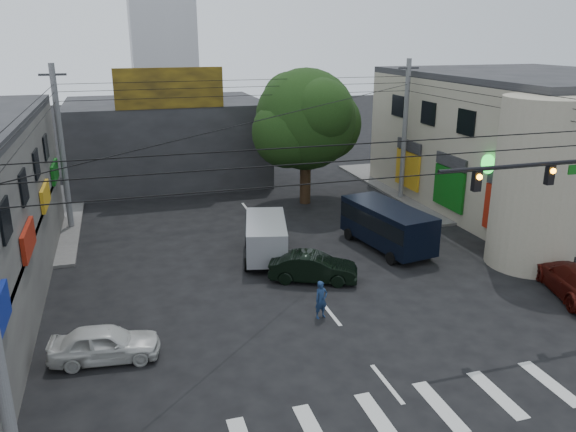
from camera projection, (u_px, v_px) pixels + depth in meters
name	position (u px, v px, depth m)	size (l,w,h in m)	color
ground	(350.00, 338.00, 20.59)	(160.00, 160.00, 0.00)	black
sidewalk_far_right	(478.00, 182.00, 41.96)	(16.00, 16.00, 0.15)	#514F4C
building_right	(531.00, 142.00, 36.20)	(14.00, 18.00, 8.00)	gray
corner_column	(538.00, 184.00, 26.06)	(4.00, 4.00, 8.00)	gray
building_far	(167.00, 141.00, 42.21)	(14.00, 10.00, 6.00)	#232326
billboard	(169.00, 88.00, 36.43)	(7.00, 0.30, 2.60)	olive
street_tree	(306.00, 120.00, 35.49)	(6.40, 6.40, 8.70)	black
traffic_gantry	(564.00, 201.00, 20.37)	(7.10, 0.35, 7.20)	black
utility_pole_far_left	(62.00, 149.00, 30.81)	(0.32, 0.32, 9.20)	#59595B
utility_pole_far_right	(405.00, 131.00, 36.66)	(0.32, 0.32, 9.20)	#59595B
dark_sedan	(313.00, 267.00, 25.17)	(4.16, 2.86, 1.30)	black
white_compact	(105.00, 343.00, 19.02)	(3.79, 1.87, 1.24)	beige
silver_minivan	(266.00, 240.00, 27.65)	(2.90, 4.86, 1.95)	#9A9BA1
navy_van	(387.00, 228.00, 28.89)	(3.01, 5.93, 2.26)	black
traffic_officer	(321.00, 300.00, 21.84)	(0.63, 0.50, 1.53)	#15284A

